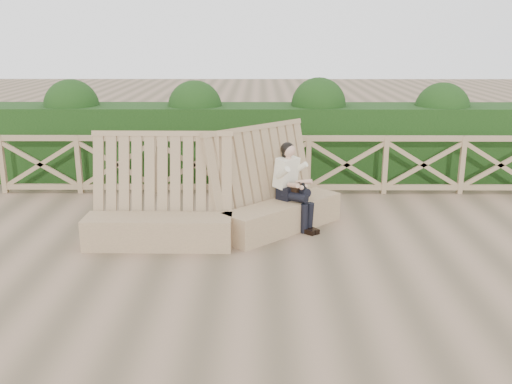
{
  "coord_description": "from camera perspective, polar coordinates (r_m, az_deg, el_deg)",
  "views": [
    {
      "loc": [
        -0.19,
        -6.85,
        2.96
      ],
      "look_at": [
        -0.24,
        0.4,
        0.9
      ],
      "focal_mm": 40.0,
      "sensor_mm": 36.0,
      "label": 1
    }
  ],
  "objects": [
    {
      "name": "hedge",
      "position": [
        11.76,
        1.29,
        5.01
      ],
      "size": [
        12.0,
        1.2,
        1.5
      ],
      "primitive_type": "cube",
      "color": "black",
      "rests_on": "ground"
    },
    {
      "name": "woman",
      "position": [
        8.75,
        3.62,
        0.99
      ],
      "size": [
        0.73,
        0.75,
        1.33
      ],
      "rotation": [
        0.0,
        0.0,
        0.83
      ],
      "color": "black",
      "rests_on": "ground"
    },
    {
      "name": "guardrail",
      "position": [
        10.63,
        1.38,
        2.76
      ],
      "size": [
        10.1,
        0.09,
        1.1
      ],
      "color": "#856A4D",
      "rests_on": "ground"
    },
    {
      "name": "ground",
      "position": [
        7.47,
        1.8,
        -7.51
      ],
      "size": [
        60.0,
        60.0,
        0.0
      ],
      "primitive_type": "plane",
      "color": "brown",
      "rests_on": "ground"
    },
    {
      "name": "bench",
      "position": [
        8.42,
        -3.47,
        -1.9
      ],
      "size": [
        3.75,
        2.04,
        1.58
      ],
      "rotation": [
        0.0,
        0.0,
        0.4
      ],
      "color": "#85674C",
      "rests_on": "ground"
    }
  ]
}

